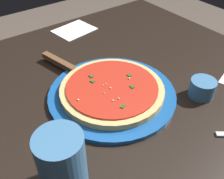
# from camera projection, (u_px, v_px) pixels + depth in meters

# --- Properties ---
(restaurant_table) EXTENTS (1.03, 0.88, 0.77)m
(restaurant_table) POSITION_uv_depth(u_px,v_px,m) (107.00, 131.00, 0.75)
(restaurant_table) COLOR black
(restaurant_table) RESTS_ON ground_plane
(serving_plate) EXTENTS (0.32, 0.32, 0.01)m
(serving_plate) POSITION_uv_depth(u_px,v_px,m) (112.00, 94.00, 0.65)
(serving_plate) COLOR #195199
(serving_plate) RESTS_ON restaurant_table
(pizza) EXTENTS (0.26, 0.26, 0.02)m
(pizza) POSITION_uv_depth(u_px,v_px,m) (112.00, 89.00, 0.65)
(pizza) COLOR #DBB26B
(pizza) RESTS_ON serving_plate
(pizza_server) EXTENTS (0.09, 0.22, 0.01)m
(pizza_server) POSITION_uv_depth(u_px,v_px,m) (69.00, 68.00, 0.73)
(pizza_server) COLOR silver
(pizza_server) RESTS_ON serving_plate
(cup_tall_drink) EXTENTS (0.08, 0.08, 0.12)m
(cup_tall_drink) POSITION_uv_depth(u_px,v_px,m) (62.00, 163.00, 0.43)
(cup_tall_drink) COLOR teal
(cup_tall_drink) RESTS_ON restaurant_table
(cup_small_sauce) EXTENTS (0.06, 0.06, 0.05)m
(cup_small_sauce) POSITION_uv_depth(u_px,v_px,m) (202.00, 88.00, 0.64)
(cup_small_sauce) COLOR teal
(cup_small_sauce) RESTS_ON restaurant_table
(napkin_folded_right) EXTENTS (0.15, 0.13, 0.00)m
(napkin_folded_right) POSITION_uv_depth(u_px,v_px,m) (74.00, 30.00, 0.94)
(napkin_folded_right) COLOR white
(napkin_folded_right) RESTS_ON restaurant_table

